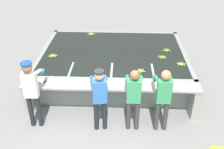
{
  "coord_description": "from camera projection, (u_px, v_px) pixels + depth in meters",
  "views": [
    {
      "loc": [
        0.27,
        -5.17,
        4.39
      ],
      "look_at": [
        0.0,
        1.17,
        0.62
      ],
      "focal_mm": 42.0,
      "sensor_mm": 36.0,
      "label": 1
    }
  ],
  "objects": [
    {
      "name": "ground_plane",
      "position": [
        110.0,
        119.0,
        6.69
      ],
      "size": [
        80.0,
        80.0,
        0.0
      ],
      "primitive_type": "plane",
      "color": "gray",
      "rests_on": "ground"
    },
    {
      "name": "wash_tank",
      "position": [
        113.0,
        64.0,
        8.29
      ],
      "size": [
        4.44,
        3.35,
        0.89
      ],
      "color": "gray",
      "rests_on": "ground"
    },
    {
      "name": "work_ledge",
      "position": [
        110.0,
        93.0,
        6.56
      ],
      "size": [
        4.44,
        0.45,
        0.89
      ],
      "color": "#9E9E99",
      "rests_on": "ground"
    },
    {
      "name": "worker_0",
      "position": [
        31.0,
        88.0,
        5.97
      ],
      "size": [
        0.42,
        0.73,
        1.75
      ],
      "color": "#1E2328",
      "rests_on": "ground"
    },
    {
      "name": "worker_1",
      "position": [
        100.0,
        95.0,
        5.92
      ],
      "size": [
        0.47,
        0.74,
        1.62
      ],
      "color": "#1E2328",
      "rests_on": "ground"
    },
    {
      "name": "worker_2",
      "position": [
        134.0,
        95.0,
        5.93
      ],
      "size": [
        0.41,
        0.71,
        1.62
      ],
      "color": "#38383D",
      "rests_on": "ground"
    },
    {
      "name": "worker_3",
      "position": [
        163.0,
        95.0,
        5.9
      ],
      "size": [
        0.41,
        0.71,
        1.63
      ],
      "color": "#38383D",
      "rests_on": "ground"
    },
    {
      "name": "banana_bunch_floating_0",
      "position": [
        162.0,
        57.0,
        7.69
      ],
      "size": [
        0.28,
        0.28,
        0.08
      ],
      "color": "#75A333",
      "rests_on": "wash_tank"
    },
    {
      "name": "banana_bunch_floating_1",
      "position": [
        141.0,
        71.0,
        6.99
      ],
      "size": [
        0.28,
        0.27,
        0.08
      ],
      "color": "#9EC642",
      "rests_on": "wash_tank"
    },
    {
      "name": "banana_bunch_floating_2",
      "position": [
        53.0,
        56.0,
        7.77
      ],
      "size": [
        0.28,
        0.28,
        0.08
      ],
      "color": "#9EC642",
      "rests_on": "wash_tank"
    },
    {
      "name": "banana_bunch_floating_3",
      "position": [
        167.0,
        50.0,
        8.09
      ],
      "size": [
        0.28,
        0.27,
        0.08
      ],
      "color": "#7FAD33",
      "rests_on": "wash_tank"
    },
    {
      "name": "banana_bunch_floating_4",
      "position": [
        181.0,
        64.0,
        7.32
      ],
      "size": [
        0.28,
        0.28,
        0.08
      ],
      "color": "#8CB738",
      "rests_on": "wash_tank"
    },
    {
      "name": "banana_bunch_floating_5",
      "position": [
        91.0,
        34.0,
        9.25
      ],
      "size": [
        0.28,
        0.28,
        0.08
      ],
      "color": "#9EC642",
      "rests_on": "wash_tank"
    },
    {
      "name": "knife_0",
      "position": [
        47.0,
        80.0,
        6.59
      ],
      "size": [
        0.15,
        0.34,
        0.02
      ],
      "color": "silver",
      "rests_on": "work_ledge"
    }
  ]
}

